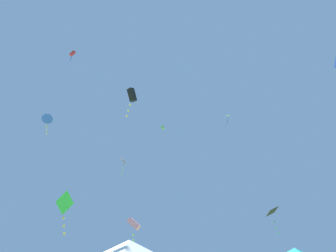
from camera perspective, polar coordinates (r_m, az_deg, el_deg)
kite_red_box at (r=31.88m, az=-20.53°, el=14.85°), size 0.63×0.51×1.73m
kite_green_diamond at (r=18.35m, az=-22.02°, el=-15.90°), size 0.96×0.88×2.42m
kite_black_box at (r=22.01m, az=-8.06°, el=6.74°), size 0.91×0.98×2.70m
kite_lime_box at (r=37.75m, az=-1.19°, el=-0.31°), size 0.57×0.45×0.69m
kite_pink_box at (r=26.36m, az=-7.65°, el=-20.96°), size 1.40×0.90×2.97m
kite_blue_delta at (r=34.60m, az=-25.28°, el=1.40°), size 1.56×1.43×2.61m
kite_orange_diamond at (r=35.87m, az=-9.78°, el=-7.88°), size 0.89×0.96×2.62m
kite_black_diamond at (r=32.78m, az=22.13°, el=-17.35°), size 1.61×1.57×2.79m
kite_lime_delta at (r=28.53m, az=13.13°, el=2.27°), size 0.72×0.67×1.27m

